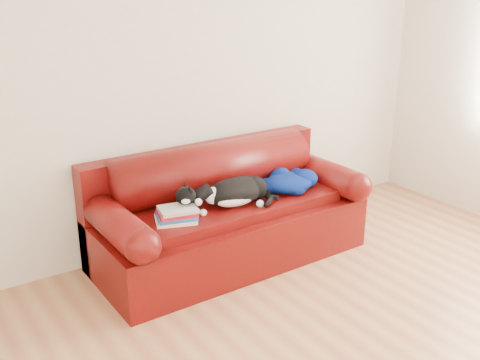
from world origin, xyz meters
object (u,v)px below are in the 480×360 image
Objects in this scene: book_stack at (177,215)px; cat at (236,192)px; blanket at (289,181)px; sofa_base at (230,230)px.

cat reaches higher than book_stack.
book_stack is 0.51m from cat.
cat reaches higher than blanket.
cat is (-0.02, -0.11, 0.36)m from sofa_base.
sofa_base is 3.86× the size of blanket.
cat reaches higher than sofa_base.
blanket is at bearing 14.72° from cat.
book_stack reaches higher than sofa_base.
sofa_base is 0.62m from blanket.
book_stack is 0.62× the size of blanket.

